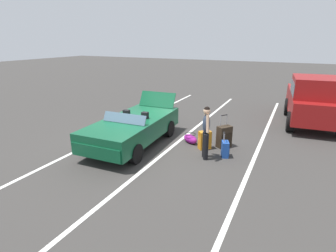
{
  "coord_description": "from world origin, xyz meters",
  "views": [
    {
      "loc": [
        7.32,
        4.92,
        3.53
      ],
      "look_at": [
        -0.33,
        1.19,
        0.75
      ],
      "focal_mm": 28.47,
      "sensor_mm": 36.0,
      "label": 1
    }
  ],
  "objects_px": {
    "suitcase_large_black": "(224,137)",
    "traveler_person": "(206,130)",
    "convertible_car": "(130,130)",
    "parked_pickup_truck_near": "(315,99)",
    "suitcase_small_carryon": "(225,149)",
    "duffel_bag": "(190,139)",
    "suitcase_medium_bright": "(205,140)"
  },
  "relations": [
    {
      "from": "suitcase_large_black",
      "to": "traveler_person",
      "type": "height_order",
      "value": "traveler_person"
    },
    {
      "from": "suitcase_large_black",
      "to": "suitcase_small_carryon",
      "type": "height_order",
      "value": "suitcase_large_black"
    },
    {
      "from": "traveler_person",
      "to": "convertible_car",
      "type": "bearing_deg",
      "value": -24.16
    },
    {
      "from": "suitcase_medium_bright",
      "to": "duffel_bag",
      "type": "bearing_deg",
      "value": 19.82
    },
    {
      "from": "suitcase_large_black",
      "to": "duffel_bag",
      "type": "height_order",
      "value": "suitcase_large_black"
    },
    {
      "from": "suitcase_large_black",
      "to": "parked_pickup_truck_near",
      "type": "distance_m",
      "value": 5.04
    },
    {
      "from": "suitcase_small_carryon",
      "to": "traveler_person",
      "type": "xyz_separation_m",
      "value": [
        0.38,
        -0.53,
        0.68
      ]
    },
    {
      "from": "convertible_car",
      "to": "duffel_bag",
      "type": "bearing_deg",
      "value": 122.01
    },
    {
      "from": "suitcase_large_black",
      "to": "traveler_person",
      "type": "xyz_separation_m",
      "value": [
        1.16,
        -0.29,
        0.56
      ]
    },
    {
      "from": "suitcase_medium_bright",
      "to": "duffel_bag",
      "type": "distance_m",
      "value": 0.71
    },
    {
      "from": "suitcase_medium_bright",
      "to": "traveler_person",
      "type": "distance_m",
      "value": 0.97
    },
    {
      "from": "suitcase_medium_bright",
      "to": "duffel_bag",
      "type": "height_order",
      "value": "suitcase_medium_bright"
    },
    {
      "from": "suitcase_large_black",
      "to": "suitcase_small_carryon",
      "type": "bearing_deg",
      "value": -36.88
    },
    {
      "from": "traveler_person",
      "to": "parked_pickup_truck_near",
      "type": "distance_m",
      "value": 6.12
    },
    {
      "from": "suitcase_small_carryon",
      "to": "parked_pickup_truck_near",
      "type": "relative_size",
      "value": 0.16
    },
    {
      "from": "convertible_car",
      "to": "duffel_bag",
      "type": "height_order",
      "value": "convertible_car"
    },
    {
      "from": "suitcase_large_black",
      "to": "suitcase_medium_bright",
      "type": "bearing_deg",
      "value": -104.14
    },
    {
      "from": "convertible_car",
      "to": "suitcase_large_black",
      "type": "distance_m",
      "value": 3.21
    },
    {
      "from": "convertible_car",
      "to": "suitcase_medium_bright",
      "type": "distance_m",
      "value": 2.55
    },
    {
      "from": "suitcase_medium_bright",
      "to": "suitcase_large_black",
      "type": "bearing_deg",
      "value": -95.39
    },
    {
      "from": "traveler_person",
      "to": "parked_pickup_truck_near",
      "type": "bearing_deg",
      "value": -148.2
    },
    {
      "from": "suitcase_small_carryon",
      "to": "parked_pickup_truck_near",
      "type": "distance_m",
      "value": 5.6
    },
    {
      "from": "suitcase_small_carryon",
      "to": "suitcase_large_black",
      "type": "bearing_deg",
      "value": 85.28
    },
    {
      "from": "suitcase_large_black",
      "to": "parked_pickup_truck_near",
      "type": "bearing_deg",
      "value": 92.63
    },
    {
      "from": "convertible_car",
      "to": "suitcase_large_black",
      "type": "xyz_separation_m",
      "value": [
        -1.36,
        2.9,
        -0.22
      ]
    },
    {
      "from": "suitcase_large_black",
      "to": "duffel_bag",
      "type": "xyz_separation_m",
      "value": [
        0.16,
        -1.17,
        -0.21
      ]
    },
    {
      "from": "convertible_car",
      "to": "parked_pickup_truck_near",
      "type": "height_order",
      "value": "parked_pickup_truck_near"
    },
    {
      "from": "parked_pickup_truck_near",
      "to": "traveler_person",
      "type": "bearing_deg",
      "value": -34.62
    },
    {
      "from": "convertible_car",
      "to": "traveler_person",
      "type": "xyz_separation_m",
      "value": [
        -0.2,
        2.61,
        0.34
      ]
    },
    {
      "from": "convertible_car",
      "to": "suitcase_medium_bright",
      "type": "relative_size",
      "value": 5.09
    },
    {
      "from": "duffel_bag",
      "to": "parked_pickup_truck_near",
      "type": "distance_m",
      "value": 5.9
    },
    {
      "from": "convertible_car",
      "to": "traveler_person",
      "type": "distance_m",
      "value": 2.64
    }
  ]
}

